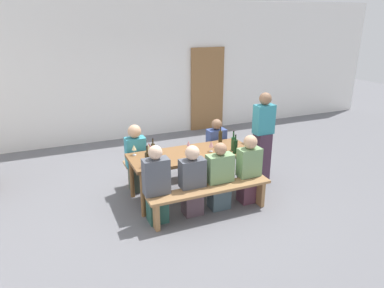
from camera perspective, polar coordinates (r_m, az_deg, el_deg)
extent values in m
plane|color=slate|center=(5.92, 0.00, -8.23)|extent=(24.00, 24.00, 0.00)
cube|color=white|center=(8.60, -9.28, 11.59)|extent=(14.00, 0.20, 3.20)
cube|color=olive|center=(9.18, 2.50, 8.84)|extent=(0.90, 0.06, 2.10)
cube|color=brown|center=(5.62, 0.00, -1.68)|extent=(2.00, 0.78, 0.05)
cylinder|color=brown|center=(5.22, -7.96, -8.16)|extent=(0.07, 0.07, 0.70)
cylinder|color=brown|center=(5.90, 9.54, -4.84)|extent=(0.07, 0.07, 0.70)
cylinder|color=brown|center=(5.80, -9.72, -5.32)|extent=(0.07, 0.07, 0.70)
cylinder|color=brown|center=(6.42, 6.41, -2.63)|extent=(0.07, 0.07, 0.70)
cube|color=#9E7247|center=(5.17, 3.03, -7.29)|extent=(1.90, 0.30, 0.04)
cube|color=#9E7247|center=(5.01, -5.96, -11.29)|extent=(0.06, 0.24, 0.41)
cube|color=#9E7247|center=(5.66, 10.81, -7.66)|extent=(0.06, 0.24, 0.41)
cube|color=#9E7247|center=(6.32, -2.46, -2.08)|extent=(1.90, 0.30, 0.04)
cube|color=#9E7247|center=(6.19, -9.83, -5.13)|extent=(0.06, 0.24, 0.41)
cube|color=#9E7247|center=(6.73, 4.35, -2.80)|extent=(0.06, 0.24, 0.41)
cylinder|color=#332814|center=(5.46, -6.31, -1.02)|extent=(0.06, 0.06, 0.21)
cylinder|color=#332814|center=(5.41, -6.37, 0.42)|extent=(0.02, 0.02, 0.08)
cylinder|color=black|center=(5.40, -6.39, 0.90)|extent=(0.02, 0.02, 0.01)
cylinder|color=#332814|center=(5.13, -7.23, -2.46)|extent=(0.07, 0.07, 0.21)
cylinder|color=#332814|center=(5.08, -7.31, -0.89)|extent=(0.02, 0.02, 0.09)
cylinder|color=black|center=(5.06, -7.33, -0.33)|extent=(0.03, 0.03, 0.01)
cylinder|color=#332814|center=(5.92, 4.60, 0.90)|extent=(0.06, 0.06, 0.25)
cylinder|color=#332814|center=(5.87, 4.64, 2.39)|extent=(0.02, 0.02, 0.07)
cylinder|color=black|center=(5.85, 4.66, 2.79)|extent=(0.02, 0.02, 0.01)
cylinder|color=#194723|center=(5.72, 6.69, 0.01)|extent=(0.07, 0.07, 0.22)
cylinder|color=#194723|center=(5.67, 6.75, 1.52)|extent=(0.02, 0.02, 0.10)
cylinder|color=black|center=(5.65, 6.78, 2.05)|extent=(0.03, 0.03, 0.01)
cylinder|color=#143319|center=(5.60, 7.00, -0.41)|extent=(0.07, 0.07, 0.22)
cylinder|color=#143319|center=(5.56, 7.07, 1.03)|extent=(0.03, 0.03, 0.08)
cylinder|color=black|center=(5.54, 7.08, 1.47)|extent=(0.03, 0.03, 0.01)
cylinder|color=silver|center=(5.66, -6.95, -1.39)|extent=(0.06, 0.06, 0.01)
cylinder|color=silver|center=(5.64, -6.97, -0.95)|extent=(0.01, 0.01, 0.09)
cone|color=maroon|center=(5.61, -7.00, -0.20)|extent=(0.07, 0.07, 0.07)
cylinder|color=silver|center=(5.68, 3.11, -1.19)|extent=(0.06, 0.06, 0.01)
cylinder|color=silver|center=(5.66, 3.12, -0.81)|extent=(0.01, 0.01, 0.07)
cone|color=#D18C93|center=(5.63, 3.14, 0.01)|extent=(0.08, 0.08, 0.10)
cylinder|color=silver|center=(5.68, -0.56, -1.13)|extent=(0.06, 0.06, 0.01)
cylinder|color=silver|center=(5.67, -0.56, -0.70)|extent=(0.01, 0.01, 0.09)
cone|color=#D18C93|center=(5.64, -0.57, 0.15)|extent=(0.07, 0.07, 0.09)
cylinder|color=silver|center=(5.55, -6.99, -1.79)|extent=(0.06, 0.06, 0.01)
cylinder|color=silver|center=(5.54, -7.01, -1.33)|extent=(0.01, 0.01, 0.09)
cone|color=beige|center=(5.51, -7.04, -0.46)|extent=(0.07, 0.07, 0.09)
cylinder|color=silver|center=(5.60, -9.31, -1.75)|extent=(0.06, 0.06, 0.01)
cylinder|color=silver|center=(5.58, -9.34, -1.33)|extent=(0.01, 0.01, 0.08)
cone|color=beige|center=(5.55, -9.38, -0.55)|extent=(0.08, 0.08, 0.08)
cube|color=#275146|center=(5.14, -5.63, -10.14)|extent=(0.27, 0.24, 0.45)
cube|color=#4C515B|center=(4.92, -5.82, -5.24)|extent=(0.36, 0.20, 0.52)
sphere|color=beige|center=(4.78, -5.97, -1.36)|extent=(0.20, 0.20, 0.20)
cube|color=#543F48|center=(5.30, 0.05, -9.03)|extent=(0.28, 0.24, 0.45)
cube|color=#4C515B|center=(5.11, 0.05, -4.73)|extent=(0.37, 0.20, 0.42)
sphere|color=beige|center=(4.98, 0.05, -1.41)|extent=(0.21, 0.21, 0.21)
cube|color=#42555D|center=(5.47, 4.41, -8.12)|extent=(0.30, 0.24, 0.45)
cube|color=#729966|center=(5.28, 4.54, -3.91)|extent=(0.40, 0.20, 0.43)
sphere|color=#A87A5B|center=(5.17, 4.63, -0.79)|extent=(0.19, 0.19, 0.19)
cube|color=#583140|center=(5.71, 9.00, -7.10)|extent=(0.27, 0.24, 0.45)
cube|color=#729966|center=(5.52, 9.25, -2.92)|extent=(0.36, 0.20, 0.45)
sphere|color=tan|center=(5.40, 9.44, 0.32)|extent=(0.21, 0.21, 0.21)
cube|color=#425144|center=(6.06, -8.88, -5.42)|extent=(0.25, 0.24, 0.45)
cube|color=teal|center=(5.88, -9.12, -1.26)|extent=(0.33, 0.20, 0.49)
sphere|color=tan|center=(5.76, -9.31, 2.04)|extent=(0.22, 0.22, 0.22)
cube|color=navy|center=(6.54, 3.87, -3.29)|extent=(0.25, 0.24, 0.45)
cube|color=#384C8C|center=(6.38, 3.96, 0.44)|extent=(0.33, 0.20, 0.45)
sphere|color=#846047|center=(6.28, 4.02, 3.20)|extent=(0.19, 0.19, 0.19)
cube|color=#432C3F|center=(6.44, 11.15, -1.99)|extent=(0.26, 0.24, 0.87)
cube|color=teal|center=(6.22, 11.57, 3.93)|extent=(0.34, 0.20, 0.51)
sphere|color=#846047|center=(6.14, 11.80, 7.19)|extent=(0.21, 0.21, 0.21)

